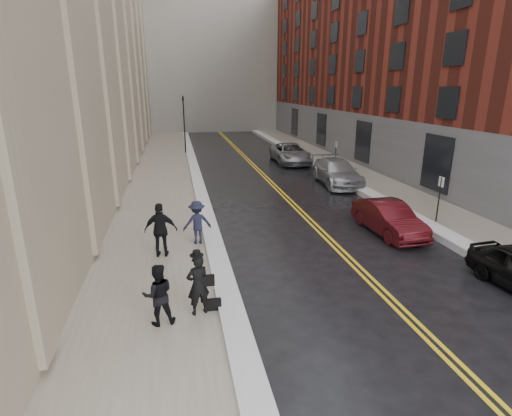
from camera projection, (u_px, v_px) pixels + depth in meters
name	position (u px, v px, depth m)	size (l,w,h in m)	color
ground	(342.00, 362.00, 9.09)	(160.00, 160.00, 0.00)	black
sidewalk_left	(160.00, 193.00, 23.23)	(4.00, 64.00, 0.15)	gray
sidewalk_right	(374.00, 182.00, 25.76)	(3.00, 64.00, 0.15)	gray
lane_stripe_a	(275.00, 188.00, 24.54)	(0.12, 64.00, 0.01)	gold
lane_stripe_b	(279.00, 188.00, 24.58)	(0.12, 64.00, 0.01)	gold
snow_ridge_left	(200.00, 190.00, 23.64)	(0.70, 60.80, 0.26)	silver
snow_ridge_right	(347.00, 182.00, 25.39)	(0.85, 60.80, 0.30)	silver
building_right	(442.00, 46.00, 31.30)	(14.00, 50.00, 18.00)	maroon
traffic_signal	(184.00, 120.00, 35.83)	(0.18, 0.15, 5.20)	black
parking_sign_near	(439.00, 196.00, 17.67)	(0.06, 0.35, 2.23)	black
parking_sign_far	(336.00, 153.00, 28.92)	(0.06, 0.35, 2.23)	black
car_maroon	(388.00, 218.00, 16.84)	(1.45, 4.15, 1.37)	#400B10
car_silver_near	(337.00, 172.00, 25.35)	(2.20, 5.40, 1.57)	#9DA0A4
car_silver_far	(291.00, 153.00, 32.39)	(2.61, 5.65, 1.57)	#93969A
pedestrian_main	(198.00, 285.00, 10.52)	(0.62, 0.41, 1.69)	black
pedestrian_a	(158.00, 295.00, 10.08)	(0.80, 0.62, 1.64)	black
pedestrian_b	(197.00, 222.00, 15.34)	(1.10, 0.63, 1.70)	black
pedestrian_c	(161.00, 230.00, 14.13)	(1.16, 0.48, 1.97)	black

